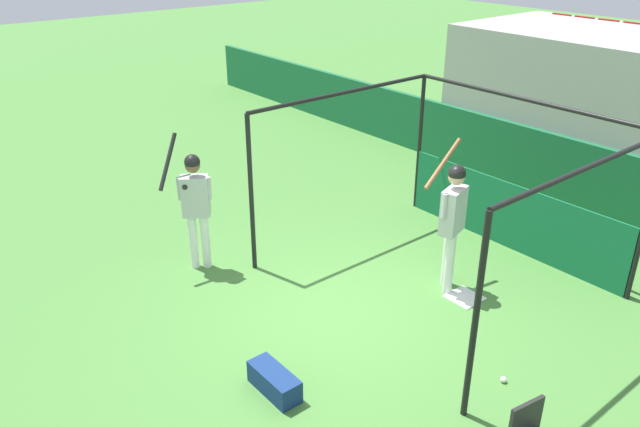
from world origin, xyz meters
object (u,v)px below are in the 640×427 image
(player_waiting, at_px, (195,201))
(equipment_bag, at_px, (274,381))
(player_batter, at_px, (452,214))
(baseball, at_px, (503,380))

(player_waiting, bearing_deg, equipment_bag, 111.20)
(player_waiting, distance_m, equipment_bag, 3.26)
(player_batter, relative_size, baseball, 27.89)
(baseball, bearing_deg, player_batter, 149.05)
(equipment_bag, xyz_separation_m, baseball, (1.55, 2.14, -0.10))
(player_batter, relative_size, player_waiting, 0.99)
(player_waiting, xyz_separation_m, equipment_bag, (3.01, -0.76, -0.97))
(player_waiting, relative_size, baseball, 28.31)
(player_batter, distance_m, equipment_bag, 3.38)
(player_batter, distance_m, player_waiting, 3.71)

